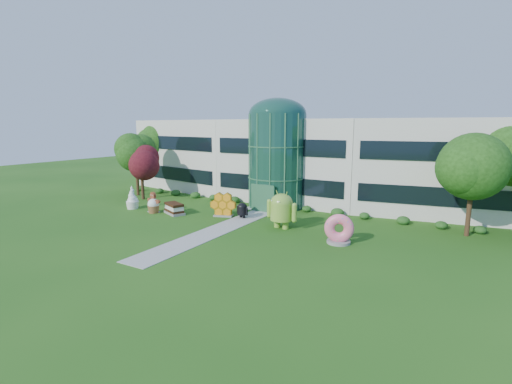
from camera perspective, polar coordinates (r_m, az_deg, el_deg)
The scene contains 14 objects.
ground at distance 30.35m, azimuth -7.33°, elevation -6.42°, with size 140.00×140.00×0.00m, color #215114.
building at distance 44.84m, azimuth 6.77°, elevation 5.05°, with size 46.00×15.00×9.30m, color beige, non-canonical shape.
atrium at distance 39.42m, azimuth 3.25°, elevation 4.76°, with size 6.00×6.00×9.80m, color #194738.
walkway at distance 31.88m, azimuth -5.13°, elevation -5.52°, with size 2.40×20.00×0.04m, color #9E9E93.
tree_red at distance 45.54m, azimuth -17.15°, elevation 2.65°, with size 4.00×4.00×6.00m, color #3F0C14, non-canonical shape.
trees_backdrop at distance 40.38m, azimuth 3.89°, elevation 3.88°, with size 52.00×8.00×8.40m, color #1B3E0F, non-canonical shape.
android_green at distance 31.47m, azimuth 3.95°, elevation -2.44°, with size 3.11×2.08×3.53m, color #81B239, non-canonical shape.
android_black at distance 34.95m, azimuth -2.12°, elevation -2.65°, with size 1.52×1.02×1.73m, color black, non-canonical shape.
donut at distance 28.21m, azimuth 12.66°, elevation -5.48°, with size 2.19×1.05×2.28m, color #F85E84, non-canonical shape.
gingerbread at distance 38.57m, azimuth -15.52°, elevation -1.50°, with size 2.30×0.88×2.12m, color maroon, non-canonical shape.
ice_cream_sandwich at distance 37.49m, azimuth -12.48°, elevation -2.49°, with size 2.49×1.25×1.11m, color black, non-canonical shape.
honeycomb at distance 35.67m, azimuth -5.06°, elevation -2.11°, with size 2.68×0.96×2.11m, color orange, non-canonical shape.
froyo at distance 40.91m, azimuth -18.52°, elevation -0.79°, with size 1.40×1.40×2.40m, color white, non-canonical shape.
cupcake at distance 38.42m, azimuth -15.50°, elevation -2.04°, with size 1.22×1.22×1.46m, color white, non-canonical shape.
Camera 1 is at (17.92, -22.91, 8.67)m, focal length 26.00 mm.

